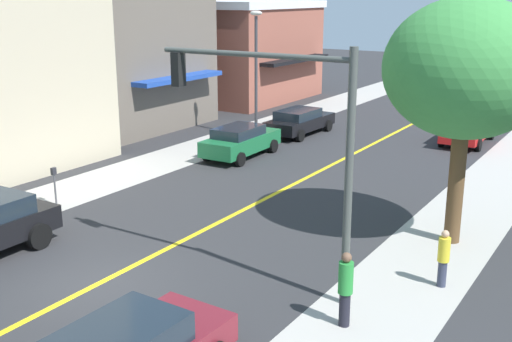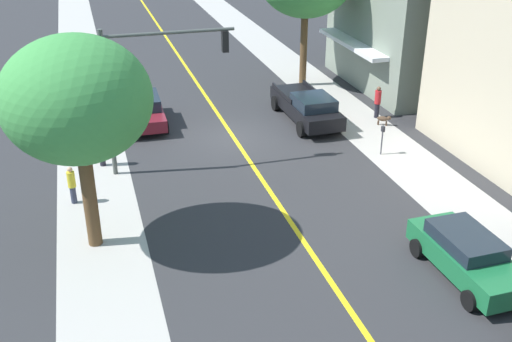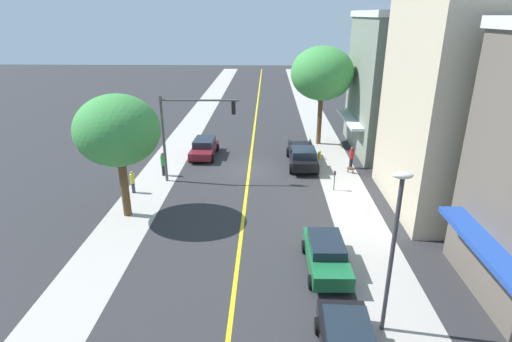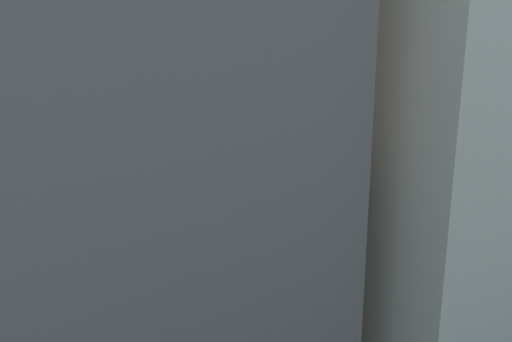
# 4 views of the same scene
# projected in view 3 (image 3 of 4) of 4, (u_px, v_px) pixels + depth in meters

# --- Properties ---
(ground_plane) EXTENTS (140.00, 140.00, 0.00)m
(ground_plane) POSITION_uv_depth(u_px,v_px,m) (249.00, 169.00, 32.37)
(ground_plane) COLOR #2D2D30
(sidewalk_left) EXTENTS (3.07, 126.00, 0.01)m
(sidewalk_left) POSITION_uv_depth(u_px,v_px,m) (336.00, 170.00, 32.18)
(sidewalk_left) COLOR #ADA8A0
(sidewalk_left) RESTS_ON ground
(sidewalk_right) EXTENTS (3.07, 126.00, 0.01)m
(sidewalk_right) POSITION_uv_depth(u_px,v_px,m) (163.00, 168.00, 32.55)
(sidewalk_right) COLOR #ADA8A0
(sidewalk_right) RESTS_ON ground
(road_centerline_stripe) EXTENTS (0.20, 126.00, 0.00)m
(road_centerline_stripe) POSITION_uv_depth(u_px,v_px,m) (249.00, 169.00, 32.37)
(road_centerline_stripe) COLOR yellow
(road_centerline_stripe) RESTS_ON ground
(pale_office_building) EXTENTS (12.98, 10.33, 11.78)m
(pale_office_building) POSITION_uv_depth(u_px,v_px,m) (427.00, 84.00, 34.91)
(pale_office_building) COLOR gray
(pale_office_building) RESTS_ON ground
(corner_shop_building) EXTENTS (11.82, 9.50, 13.67)m
(corner_shop_building) POSITION_uv_depth(u_px,v_px,m) (502.00, 99.00, 23.82)
(corner_shop_building) COLOR beige
(corner_shop_building) RESTS_ON ground
(street_tree_left_near) EXTENTS (5.62, 5.62, 8.94)m
(street_tree_left_near) POSITION_uv_depth(u_px,v_px,m) (322.00, 74.00, 36.38)
(street_tree_left_near) COLOR brown
(street_tree_left_near) RESTS_ON ground
(street_tree_right_corner) EXTENTS (4.82, 4.82, 7.40)m
(street_tree_right_corner) POSITION_uv_depth(u_px,v_px,m) (117.00, 131.00, 23.10)
(street_tree_right_corner) COLOR brown
(street_tree_right_corner) RESTS_ON ground
(fire_hydrant) EXTENTS (0.44, 0.24, 0.74)m
(fire_hydrant) POSITION_uv_depth(u_px,v_px,m) (320.00, 155.00, 34.56)
(fire_hydrant) COLOR yellow
(fire_hydrant) RESTS_ON ground
(parking_meter) EXTENTS (0.12, 0.18, 1.41)m
(parking_meter) POSITION_uv_depth(u_px,v_px,m) (335.00, 178.00, 28.18)
(parking_meter) COLOR #4C4C51
(parking_meter) RESTS_ON ground
(traffic_light_mast) EXTENTS (5.53, 0.32, 6.30)m
(traffic_light_mast) POSITION_uv_depth(u_px,v_px,m) (187.00, 124.00, 28.52)
(traffic_light_mast) COLOR #474C47
(traffic_light_mast) RESTS_ON ground
(street_lamp) EXTENTS (0.70, 0.36, 6.58)m
(street_lamp) POSITION_uv_depth(u_px,v_px,m) (394.00, 238.00, 14.49)
(street_lamp) COLOR #38383D
(street_lamp) RESTS_ON ground
(green_sedan_left_curb) EXTENTS (2.07, 4.53, 1.48)m
(green_sedan_left_curb) POSITION_uv_depth(u_px,v_px,m) (326.00, 254.00, 19.47)
(green_sedan_left_curb) COLOR #196638
(green_sedan_left_curb) RESTS_ON ground
(maroon_sedan_right_curb) EXTENTS (2.19, 4.61, 1.51)m
(maroon_sedan_right_curb) POSITION_uv_depth(u_px,v_px,m) (204.00, 147.00, 35.04)
(maroon_sedan_right_curb) COLOR maroon
(maroon_sedan_right_curb) RESTS_ON ground
(black_pickup_truck) EXTENTS (2.32, 5.94, 1.68)m
(black_pickup_truck) POSITION_uv_depth(u_px,v_px,m) (302.00, 155.00, 32.83)
(black_pickup_truck) COLOR black
(black_pickup_truck) RESTS_ON ground
(pedestrian_red_shirt) EXTENTS (0.34, 0.34, 1.74)m
(pedestrian_red_shirt) POSITION_uv_depth(u_px,v_px,m) (351.00, 157.00, 32.29)
(pedestrian_red_shirt) COLOR black
(pedestrian_red_shirt) RESTS_ON ground
(pedestrian_green_shirt) EXTENTS (0.34, 0.34, 1.82)m
(pedestrian_green_shirt) POSITION_uv_depth(u_px,v_px,m) (163.00, 163.00, 30.74)
(pedestrian_green_shirt) COLOR black
(pedestrian_green_shirt) RESTS_ON ground
(pedestrian_yellow_shirt) EXTENTS (0.31, 0.31, 1.57)m
(pedestrian_yellow_shirt) POSITION_uv_depth(u_px,v_px,m) (133.00, 181.00, 27.80)
(pedestrian_yellow_shirt) COLOR #33384C
(pedestrian_yellow_shirt) RESTS_ON ground
(small_dog) EXTENTS (0.69, 0.56, 0.55)m
(small_dog) POSITION_uv_depth(u_px,v_px,m) (351.00, 169.00, 31.42)
(small_dog) COLOR #4C3828
(small_dog) RESTS_ON ground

